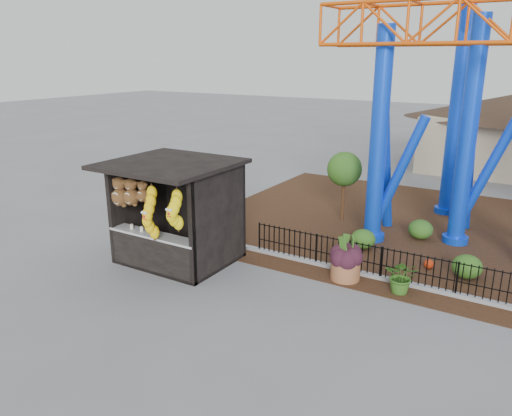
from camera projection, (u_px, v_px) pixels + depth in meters
The scene contains 9 objects.
ground at pixel (239, 298), 13.03m from camera, with size 120.00×120.00×0.00m, color slate.
mulch_bed at pixel (459, 235), 17.55m from camera, with size 18.00×12.00×0.02m, color #331E11.
curb at pixel (424, 288), 13.46m from camera, with size 18.00×0.18×0.12m, color gray.
prize_booth at pixel (171, 215), 14.82m from camera, with size 3.50×3.40×3.12m.
picket_fence at pixel (461, 280), 12.88m from camera, with size 12.20×0.06×1.00m, color black, non-canonical shape.
terracotta_planter at pixel (345, 270), 14.02m from camera, with size 0.82×0.82×0.59m, color #975A37.
planter_foliage at pixel (346, 249), 13.85m from camera, with size 0.70×0.70×0.64m, color black.
potted_plant at pixel (402, 276), 13.17m from camera, with size 0.86×0.75×0.96m, color #22581A.
landscaping at pixel (448, 249), 15.42m from camera, with size 7.34×3.38×0.67m.
Camera 1 is at (6.54, -9.81, 6.05)m, focal length 35.00 mm.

